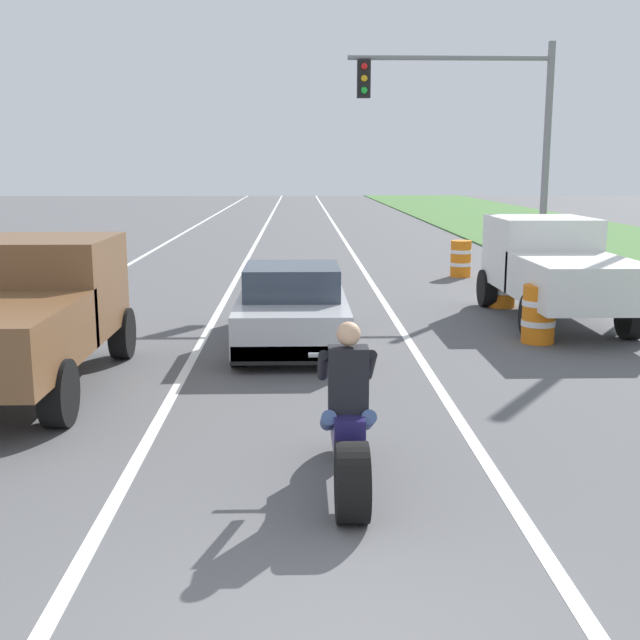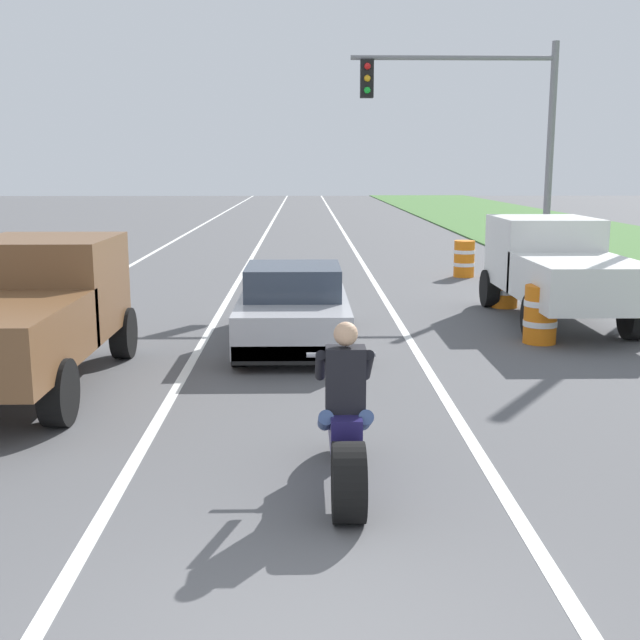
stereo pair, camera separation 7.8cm
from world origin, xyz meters
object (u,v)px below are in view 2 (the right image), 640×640
object	(u,v)px
pickup_truck_left_lane_brown	(27,309)
construction_barrel_mid	(505,284)
traffic_light_mast_near	(488,124)
construction_barrel_nearest	(540,314)
pickup_truck_right_shoulder_white	(557,266)
sports_car_silver	(294,308)
construction_barrel_far	(464,259)
motorcycle_with_rider	(345,431)

from	to	relation	value
pickup_truck_left_lane_brown	construction_barrel_mid	bearing A→B (deg)	37.37
pickup_truck_left_lane_brown	traffic_light_mast_near	bearing A→B (deg)	48.68
construction_barrel_nearest	construction_barrel_mid	bearing A→B (deg)	85.49
pickup_truck_right_shoulder_white	sports_car_silver	bearing A→B (deg)	-160.08
pickup_truck_right_shoulder_white	traffic_light_mast_near	bearing A→B (deg)	93.75
construction_barrel_nearest	construction_barrel_far	size ratio (longest dim) A/B	1.00
sports_car_silver	pickup_truck_right_shoulder_white	world-z (taller)	pickup_truck_right_shoulder_white
motorcycle_with_rider	construction_barrel_far	xyz separation A→B (m)	(4.04, 14.55, -0.09)
sports_car_silver	construction_barrel_far	xyz separation A→B (m)	(4.59, 8.26, -0.13)
sports_car_silver	pickup_truck_right_shoulder_white	xyz separation A→B (m)	(5.07, 1.84, 0.48)
motorcycle_with_rider	pickup_truck_right_shoulder_white	bearing A→B (deg)	60.92
sports_car_silver	construction_barrel_mid	bearing A→B (deg)	37.65
pickup_truck_left_lane_brown	construction_barrel_mid	distance (m)	10.16
sports_car_silver	construction_barrel_nearest	bearing A→B (deg)	-0.42
motorcycle_with_rider	construction_barrel_nearest	xyz separation A→B (m)	(3.68, 6.25, -0.09)
construction_barrel_mid	construction_barrel_far	size ratio (longest dim) A/B	1.00
sports_car_silver	construction_barrel_far	size ratio (longest dim) A/B	4.30
pickup_truck_right_shoulder_white	traffic_light_mast_near	xyz separation A→B (m)	(-0.32, 4.93, 2.92)
construction_barrel_nearest	construction_barrel_mid	world-z (taller)	same
motorcycle_with_rider	construction_barrel_mid	xyz separation A→B (m)	(3.95, 9.76, -0.09)
construction_barrel_far	traffic_light_mast_near	bearing A→B (deg)	-84.00
pickup_truck_left_lane_brown	construction_barrel_far	distance (m)	13.65
motorcycle_with_rider	construction_barrel_mid	world-z (taller)	motorcycle_with_rider
pickup_truck_right_shoulder_white	construction_barrel_nearest	world-z (taller)	pickup_truck_right_shoulder_white
construction_barrel_nearest	construction_barrel_far	world-z (taller)	same
pickup_truck_right_shoulder_white	construction_barrel_mid	bearing A→B (deg)	108.94
construction_barrel_far	pickup_truck_right_shoulder_white	bearing A→B (deg)	-85.72
motorcycle_with_rider	construction_barrel_far	size ratio (longest dim) A/B	2.21
motorcycle_with_rider	construction_barrel_nearest	size ratio (longest dim) A/B	2.21
sports_car_silver	traffic_light_mast_near	distance (m)	8.94
pickup_truck_left_lane_brown	construction_barrel_mid	xyz separation A→B (m)	(8.06, 6.16, -0.60)
pickup_truck_right_shoulder_white	construction_barrel_mid	distance (m)	1.84
motorcycle_with_rider	construction_barrel_nearest	bearing A→B (deg)	59.54
pickup_truck_right_shoulder_white	construction_barrel_far	size ratio (longest dim) A/B	4.80
motorcycle_with_rider	pickup_truck_left_lane_brown	distance (m)	5.49
traffic_light_mast_near	construction_barrel_nearest	world-z (taller)	traffic_light_mast_near
pickup_truck_left_lane_brown	traffic_light_mast_near	size ratio (longest dim) A/B	0.80
sports_car_silver	construction_barrel_nearest	size ratio (longest dim) A/B	4.30
construction_barrel_mid	construction_barrel_far	distance (m)	4.78
sports_car_silver	pickup_truck_right_shoulder_white	bearing A→B (deg)	19.92
pickup_truck_right_shoulder_white	construction_barrel_far	distance (m)	6.47
sports_car_silver	construction_barrel_mid	xyz separation A→B (m)	(4.51, 3.48, -0.13)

